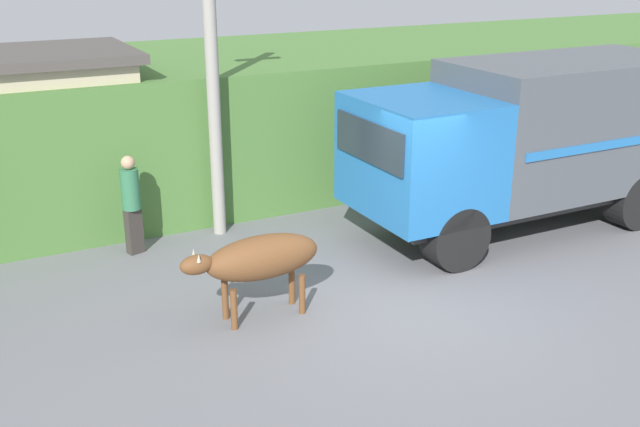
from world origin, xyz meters
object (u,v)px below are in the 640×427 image
at_px(brown_cow, 260,259).
at_px(utility_pole, 213,78).
at_px(cargo_truck, 532,137).
at_px(pedestrian_on_hill, 131,200).

distance_m(brown_cow, utility_pole, 3.78).
distance_m(cargo_truck, utility_pole, 5.52).
bearing_deg(pedestrian_on_hill, cargo_truck, 144.95).
bearing_deg(utility_pole, cargo_truck, -24.13).
relative_size(cargo_truck, brown_cow, 3.26).
bearing_deg(cargo_truck, utility_pole, 156.44).
relative_size(brown_cow, pedestrian_on_hill, 1.17).
bearing_deg(pedestrian_on_hill, utility_pole, 170.30).
relative_size(brown_cow, utility_pole, 0.37).
height_order(brown_cow, utility_pole, utility_pole).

